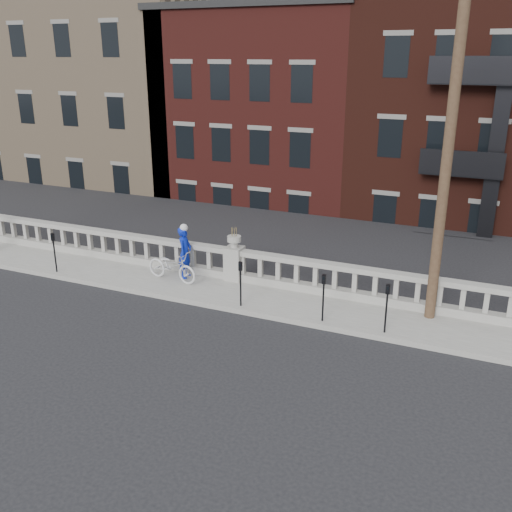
# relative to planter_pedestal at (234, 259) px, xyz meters

# --- Properties ---
(ground) EXTENTS (120.00, 120.00, 0.00)m
(ground) POSITION_rel_planter_pedestal_xyz_m (0.00, -3.95, -0.83)
(ground) COLOR black
(ground) RESTS_ON ground
(sidewalk) EXTENTS (32.00, 2.20, 0.15)m
(sidewalk) POSITION_rel_planter_pedestal_xyz_m (0.00, -0.95, -0.76)
(sidewalk) COLOR gray
(sidewalk) RESTS_ON ground
(balustrade) EXTENTS (28.00, 0.34, 1.03)m
(balustrade) POSITION_rel_planter_pedestal_xyz_m (0.00, 0.00, -0.19)
(balustrade) COLOR gray
(balustrade) RESTS_ON sidewalk
(planter_pedestal) EXTENTS (0.55, 0.55, 1.76)m
(planter_pedestal) POSITION_rel_planter_pedestal_xyz_m (0.00, 0.00, 0.00)
(planter_pedestal) COLOR gray
(planter_pedestal) RESTS_ON sidewalk
(lower_level) EXTENTS (80.00, 44.00, 20.80)m
(lower_level) POSITION_rel_planter_pedestal_xyz_m (0.56, 19.09, 1.80)
(lower_level) COLOR #605E59
(lower_level) RESTS_ON ground
(utility_pole) EXTENTS (1.60, 0.28, 10.00)m
(utility_pole) POSITION_rel_planter_pedestal_xyz_m (6.20, -0.35, 4.41)
(utility_pole) COLOR #422D1E
(utility_pole) RESTS_ON sidewalk
(parking_meter_a) EXTENTS (0.10, 0.09, 1.36)m
(parking_meter_a) POSITION_rel_planter_pedestal_xyz_m (-5.78, -1.80, 0.17)
(parking_meter_a) COLOR black
(parking_meter_a) RESTS_ON sidewalk
(parking_meter_b) EXTENTS (0.10, 0.09, 1.36)m
(parking_meter_b) POSITION_rel_planter_pedestal_xyz_m (1.06, -1.80, 0.17)
(parking_meter_b) COLOR black
(parking_meter_b) RESTS_ON sidewalk
(parking_meter_c) EXTENTS (0.10, 0.09, 1.36)m
(parking_meter_c) POSITION_rel_planter_pedestal_xyz_m (3.54, -1.80, 0.17)
(parking_meter_c) COLOR black
(parking_meter_c) RESTS_ON sidewalk
(parking_meter_d) EXTENTS (0.10, 0.09, 1.36)m
(parking_meter_d) POSITION_rel_planter_pedestal_xyz_m (5.24, -1.80, 0.17)
(parking_meter_d) COLOR black
(parking_meter_d) RESTS_ON sidewalk
(bicycle) EXTENTS (1.95, 0.90, 0.99)m
(bicycle) POSITION_rel_planter_pedestal_xyz_m (-1.81, -0.89, -0.19)
(bicycle) COLOR silver
(bicycle) RESTS_ON sidewalk
(cyclist) EXTENTS (0.49, 0.67, 1.70)m
(cyclist) POSITION_rel_planter_pedestal_xyz_m (-1.56, -0.46, 0.17)
(cyclist) COLOR #0B20AD
(cyclist) RESTS_ON sidewalk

